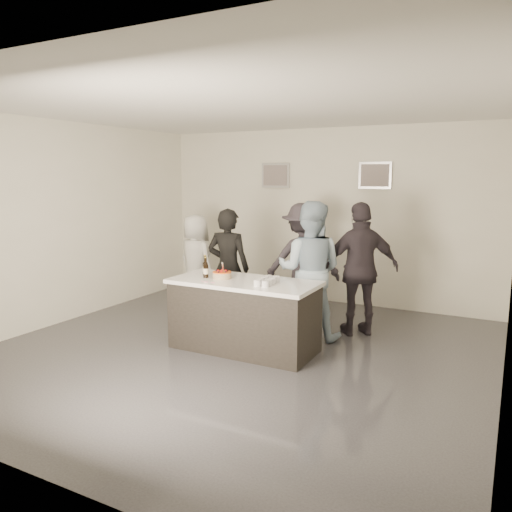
% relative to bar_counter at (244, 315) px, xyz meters
% --- Properties ---
extents(floor, '(6.00, 6.00, 0.00)m').
position_rel_bar_counter_xyz_m(floor, '(-0.04, -0.11, -0.45)').
color(floor, '#3D3D42').
rests_on(floor, ground).
extents(ceiling, '(6.00, 6.00, 0.00)m').
position_rel_bar_counter_xyz_m(ceiling, '(-0.04, -0.11, 2.55)').
color(ceiling, white).
extents(wall_back, '(6.00, 0.04, 3.00)m').
position_rel_bar_counter_xyz_m(wall_back, '(-0.04, 2.89, 1.05)').
color(wall_back, white).
rests_on(wall_back, ground).
extents(wall_front, '(6.00, 0.04, 3.00)m').
position_rel_bar_counter_xyz_m(wall_front, '(-0.04, -3.11, 1.05)').
color(wall_front, white).
rests_on(wall_front, ground).
extents(wall_left, '(0.04, 6.00, 3.00)m').
position_rel_bar_counter_xyz_m(wall_left, '(-3.04, -0.11, 1.05)').
color(wall_left, white).
rests_on(wall_left, ground).
extents(picture_left, '(0.54, 0.04, 0.44)m').
position_rel_bar_counter_xyz_m(picture_left, '(-0.94, 2.86, 1.75)').
color(picture_left, '#B2B2B7').
rests_on(picture_left, wall_back).
extents(picture_right, '(0.54, 0.04, 0.44)m').
position_rel_bar_counter_xyz_m(picture_right, '(0.86, 2.86, 1.75)').
color(picture_right, '#B2B2B7').
rests_on(picture_right, wall_back).
extents(bar_counter, '(1.86, 0.86, 0.90)m').
position_rel_bar_counter_xyz_m(bar_counter, '(0.00, 0.00, 0.00)').
color(bar_counter, white).
rests_on(bar_counter, ground).
extents(cake, '(0.24, 0.24, 0.08)m').
position_rel_bar_counter_xyz_m(cake, '(-0.31, -0.02, 0.49)').
color(cake, orange).
rests_on(cake, bar_counter).
extents(beer_bottle_a, '(0.07, 0.07, 0.26)m').
position_rel_bar_counter_xyz_m(beer_bottle_a, '(-0.61, 0.05, 0.58)').
color(beer_bottle_a, black).
rests_on(beer_bottle_a, bar_counter).
extents(beer_bottle_b, '(0.07, 0.07, 0.26)m').
position_rel_bar_counter_xyz_m(beer_bottle_b, '(-0.52, -0.08, 0.58)').
color(beer_bottle_b, black).
rests_on(beer_bottle_b, bar_counter).
extents(tumbler_cluster, '(0.19, 0.40, 0.08)m').
position_rel_bar_counter_xyz_m(tumbler_cluster, '(0.36, -0.07, 0.49)').
color(tumbler_cluster, orange).
rests_on(tumbler_cluster, bar_counter).
extents(candles, '(0.24, 0.08, 0.01)m').
position_rel_bar_counter_xyz_m(candles, '(-0.36, -0.31, 0.45)').
color(candles, pink).
rests_on(candles, bar_counter).
extents(person_main_black, '(0.69, 0.50, 1.74)m').
position_rel_bar_counter_xyz_m(person_main_black, '(-0.70, 0.78, 0.42)').
color(person_main_black, black).
rests_on(person_main_black, ground).
extents(person_main_blue, '(1.01, 0.85, 1.87)m').
position_rel_bar_counter_xyz_m(person_main_blue, '(0.54, 0.85, 0.48)').
color(person_main_blue, '#9CB6CC').
rests_on(person_main_blue, ground).
extents(person_guest_left, '(0.88, 0.71, 1.57)m').
position_rel_bar_counter_xyz_m(person_guest_left, '(-1.72, 1.44, 0.33)').
color(person_guest_left, silver).
rests_on(person_guest_left, ground).
extents(person_guest_right, '(1.14, 1.01, 1.85)m').
position_rel_bar_counter_xyz_m(person_guest_right, '(1.12, 1.30, 0.47)').
color(person_guest_right, '#2E2830').
rests_on(person_guest_right, ground).
extents(person_guest_back, '(1.33, 1.12, 1.79)m').
position_rel_bar_counter_xyz_m(person_guest_back, '(0.08, 1.74, 0.44)').
color(person_guest_back, '#332E36').
rests_on(person_guest_back, ground).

